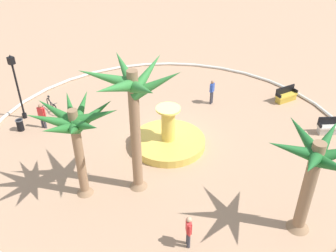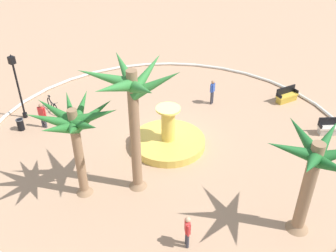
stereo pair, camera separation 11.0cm
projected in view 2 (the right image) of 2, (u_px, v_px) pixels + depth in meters
The scene contains 14 objects.
ground_plane at pixel (168, 139), 21.59m from camera, with size 80.00×80.00×0.00m, color tan.
plaza_curb at pixel (168, 137), 21.54m from camera, with size 21.27×21.27×0.20m, color silver.
fountain at pixel (168, 140), 20.86m from camera, with size 4.14×4.14×2.44m.
palm_tree_near_fountain at pixel (75, 127), 15.80m from camera, with size 3.72×3.91×4.83m.
palm_tree_by_curb at pixel (133, 100), 15.60m from camera, with size 4.39×4.11×6.40m.
palm_tree_mid_plaza at pixel (314, 167), 14.13m from camera, with size 3.98×3.63×4.71m.
bench_east at pixel (287, 97), 25.15m from camera, with size 1.66×1.16×1.00m.
bench_west at pixel (332, 129), 21.86m from camera, with size 1.38×1.57×1.00m.
lamppost at pixel (17, 82), 22.25m from camera, with size 0.32×0.32×4.22m.
trash_bin at pixel (20, 124), 22.19m from camera, with size 0.46×0.46×0.73m.
bicycle_red_frame at pixel (52, 105), 24.07m from camera, with size 0.66×1.65×0.94m.
person_cyclist_helmet at pixel (42, 114), 22.12m from camera, with size 0.31×0.50×1.62m.
person_cyclist_photo at pixel (187, 230), 14.73m from camera, with size 0.42×0.38×1.60m.
person_pedestrian_stroll at pixel (212, 91), 24.55m from camera, with size 0.53×0.22×1.70m.
Camera 2 is at (14.55, 10.13, 12.36)m, focal length 39.95 mm.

